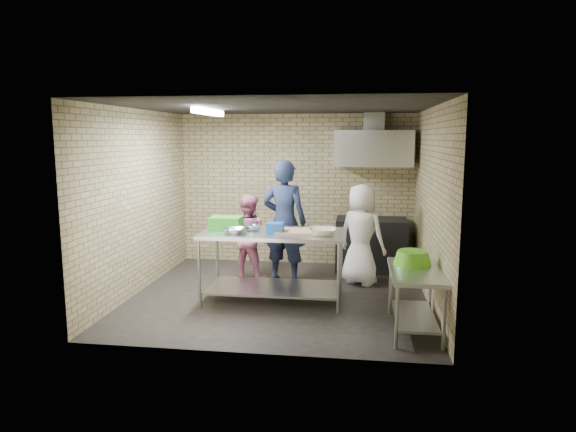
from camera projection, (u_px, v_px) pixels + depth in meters
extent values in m
plane|color=black|center=(279.00, 296.00, 7.36)|extent=(4.20, 4.20, 0.00)
plane|color=black|center=(279.00, 107.00, 6.94)|extent=(4.20, 4.20, 0.00)
cube|color=tan|center=(296.00, 190.00, 9.11)|extent=(4.20, 0.06, 2.70)
cube|color=tan|center=(249.00, 229.00, 5.19)|extent=(4.20, 0.06, 2.70)
cube|color=tan|center=(138.00, 202.00, 7.43)|extent=(0.06, 4.00, 2.70)
cube|color=tan|center=(431.00, 207.00, 6.87)|extent=(0.06, 4.00, 2.70)
cube|color=silver|center=(273.00, 266.00, 7.10)|extent=(1.97, 0.99, 0.99)
cube|color=silver|center=(415.00, 300.00, 5.98)|extent=(0.60, 1.20, 0.75)
cube|color=black|center=(371.00, 245.00, 8.72)|extent=(1.20, 0.70, 0.90)
cube|color=silver|center=(373.00, 148.00, 8.52)|extent=(1.30, 0.60, 0.60)
cube|color=#A5A8AD|center=(374.00, 122.00, 8.59)|extent=(0.35, 0.30, 0.30)
cube|color=#3F2B19|center=(390.00, 159.00, 8.69)|extent=(0.80, 0.20, 0.04)
cube|color=white|center=(209.00, 112.00, 7.09)|extent=(0.10, 1.25, 0.08)
cube|color=green|center=(226.00, 223.00, 7.23)|extent=(0.44, 0.33, 0.18)
cube|color=#1755B1|center=(275.00, 228.00, 6.91)|extent=(0.22, 0.22, 0.14)
cube|color=tan|center=(298.00, 231.00, 6.96)|extent=(0.60, 0.46, 0.03)
imported|color=#ADB0B4|center=(234.00, 231.00, 6.89)|extent=(0.33, 0.33, 0.08)
imported|color=silver|center=(253.00, 228.00, 7.11)|extent=(0.25, 0.25, 0.07)
imported|color=beige|center=(322.00, 232.00, 6.78)|extent=(0.40, 0.40, 0.09)
cylinder|color=#B22619|center=(376.00, 152.00, 8.71)|extent=(0.07, 0.07, 0.18)
cylinder|color=green|center=(400.00, 153.00, 8.65)|extent=(0.06, 0.06, 0.15)
imported|color=#141A34|center=(285.00, 222.00, 7.94)|extent=(0.78, 0.58, 1.94)
imported|color=pink|center=(248.00, 237.00, 8.20)|extent=(0.77, 0.66, 1.37)
imported|color=white|center=(361.00, 235.00, 7.85)|extent=(0.92, 0.82, 1.58)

